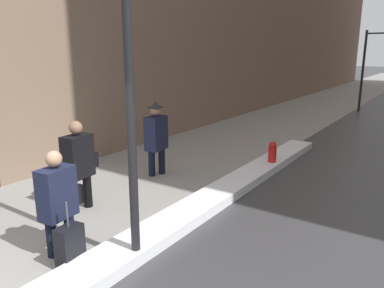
# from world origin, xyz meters

# --- Properties ---
(sidewalk_slab) EXTENTS (4.00, 80.00, 0.01)m
(sidewalk_slab) POSITION_xyz_m (-2.00, 15.00, 0.01)
(sidewalk_slab) COLOR gray
(sidewalk_slab) RESTS_ON ground
(snow_bank_curb) EXTENTS (0.65, 9.50, 0.19)m
(snow_bank_curb) POSITION_xyz_m (0.20, 4.32, 0.09)
(snow_bank_curb) COLOR white
(snow_bank_curb) RESTS_ON ground
(lamp_post) EXTENTS (0.28, 0.28, 5.60)m
(lamp_post) POSITION_xyz_m (0.39, 1.46, 3.30)
(lamp_post) COLOR black
(lamp_post) RESTS_ON ground
(traffic_light_near) EXTENTS (1.31, 0.35, 3.80)m
(traffic_light_near) POSITION_xyz_m (0.90, 17.58, 2.75)
(traffic_light_near) COLOR black
(traffic_light_near) RESTS_ON ground
(pedestrian_in_glasses) EXTENTS (0.34, 0.72, 1.54)m
(pedestrian_in_glasses) POSITION_xyz_m (-0.62, 1.01, 0.85)
(pedestrian_in_glasses) COLOR black
(pedestrian_in_glasses) RESTS_ON ground
(pedestrian_with_shoulder_bag) EXTENTS (0.37, 0.76, 1.65)m
(pedestrian_with_shoulder_bag) POSITION_xyz_m (-1.67, 2.24, 0.92)
(pedestrian_with_shoulder_bag) COLOR black
(pedestrian_with_shoulder_bag) RESTS_ON ground
(pedestrian_in_fedora) EXTENTS (0.37, 0.57, 1.75)m
(pedestrian_in_fedora) POSITION_xyz_m (-1.75, 4.52, 0.96)
(pedestrian_in_fedora) COLOR black
(pedestrian_in_fedora) RESTS_ON ground
(rolling_suitcase) EXTENTS (0.26, 0.38, 0.95)m
(rolling_suitcase) POSITION_xyz_m (-0.23, 0.85, 0.30)
(rolling_suitcase) COLOR black
(rolling_suitcase) RESTS_ON ground
(fire_hydrant) EXTENTS (0.20, 0.20, 0.70)m
(fire_hydrant) POSITION_xyz_m (0.30, 6.49, 0.35)
(fire_hydrant) COLOR red
(fire_hydrant) RESTS_ON ground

